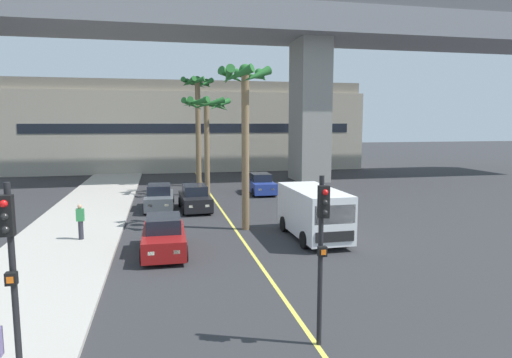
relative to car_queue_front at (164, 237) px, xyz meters
name	(u,v)px	position (x,y,z in m)	size (l,w,h in m)	color
sidewalk_left	(54,255)	(-4.41, 0.42, -0.65)	(4.80, 80.00, 0.15)	#ADA89E
lane_stripe_center	(222,211)	(3.59, 8.42, -0.72)	(0.14, 56.00, 0.01)	#DBCC4C
bridge_overpass	(210,27)	(4.46, 21.65, 12.97)	(81.77, 8.00, 17.18)	gray
pier_building_backdrop	(192,127)	(3.59, 33.84, 4.19)	(38.86, 8.04, 9.94)	#BCB29E
car_queue_front	(164,237)	(0.00, 0.00, 0.00)	(1.86, 4.11, 1.56)	maroon
car_queue_second	(159,198)	(-0.19, 9.74, 0.00)	(1.92, 4.14, 1.56)	#4C5156
car_queue_third	(195,199)	(1.98, 9.03, 0.00)	(1.96, 4.16, 1.56)	black
car_queue_fourth	(261,184)	(7.40, 14.48, 0.00)	(1.88, 4.12, 1.56)	navy
delivery_van	(313,212)	(6.91, 1.02, 0.57)	(2.21, 5.27, 2.36)	white
traffic_light_left_sidewalk_corner	(11,262)	(-2.82, -9.66, 2.14)	(0.24, 0.37, 4.20)	black
traffic_light_median_near	(322,238)	(3.66, -8.73, 1.99)	(0.24, 0.37, 4.20)	black
palm_tree_near_median	(206,114)	(3.30, 14.41, 5.33)	(3.68, 3.67, 7.35)	brown
palm_tree_mid_median	(245,102)	(4.10, 3.41, 5.71)	(2.67, 2.78, 8.28)	brown
palm_tree_far_median	(198,104)	(3.13, 19.52, 6.29)	(2.82, 2.83, 9.27)	brown
pedestrian_mid_block	(80,221)	(-3.68, 2.53, 0.28)	(0.34, 0.22, 1.62)	#2D2D38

